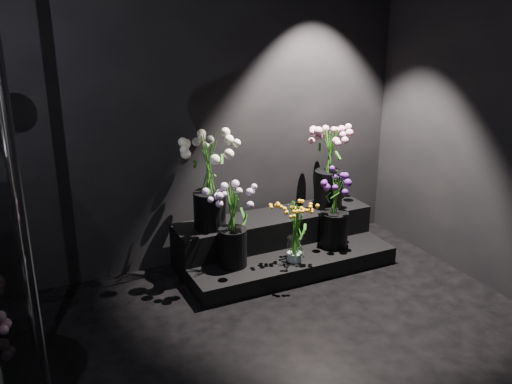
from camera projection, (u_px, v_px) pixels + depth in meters
wall_back at (181, 101)px, 4.53m from camera, size 4.00×0.00×4.00m
display_riser at (279, 244)px, 4.93m from camera, size 1.77×0.79×0.39m
bouquet_orange_bells at (295, 232)px, 4.57m from camera, size 0.30×0.30×0.50m
bouquet_lilac at (232, 218)px, 4.44m from camera, size 0.45×0.45×0.68m
bouquet_purple at (335, 206)px, 4.82m from camera, size 0.40×0.40×0.66m
bouquet_cream_roses at (209, 176)px, 4.54m from camera, size 0.46×0.46×0.77m
bouquet_pink_roses at (330, 163)px, 5.00m from camera, size 0.42×0.42×0.74m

